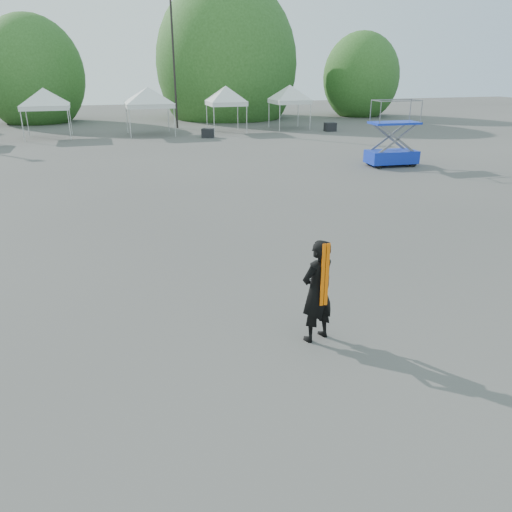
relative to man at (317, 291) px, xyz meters
name	(u,v)px	position (x,y,z in m)	size (l,w,h in m)	color
ground	(274,297)	(-0.14, 1.91, -0.97)	(120.00, 120.00, 0.00)	#474442
light_pole_east	(173,54)	(2.86, 33.91, 4.55)	(0.60, 0.25, 9.80)	black
tree_mid_w	(33,75)	(-8.14, 41.91, 2.96)	(4.16, 4.16, 6.33)	#382314
tree_mid_e	(227,64)	(8.86, 40.91, 3.87)	(5.12, 5.12, 7.79)	#382314
tree_far_e	(361,77)	(21.86, 38.91, 2.66)	(3.84, 3.84, 5.84)	#382314
tent_d	(43,92)	(-6.58, 30.74, 2.09)	(4.38, 4.38, 3.88)	silver
tent_e	(148,91)	(0.37, 30.34, 2.09)	(4.63, 4.63, 3.88)	silver
tent_f	(226,90)	(6.04, 30.31, 2.09)	(3.78, 3.78, 3.88)	silver
tent_g	(290,88)	(11.29, 30.77, 2.09)	(3.86, 3.86, 3.88)	silver
man	(317,291)	(0.00, 0.00, 0.00)	(0.82, 0.67, 1.93)	black
scissor_lift	(394,133)	(10.53, 14.50, 0.64)	(2.53, 1.38, 3.18)	#0B2697
crate_mid	(208,133)	(3.99, 27.56, -0.66)	(0.80, 0.62, 0.62)	black
crate_east	(330,127)	(13.71, 28.28, -0.65)	(0.82, 0.64, 0.64)	black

